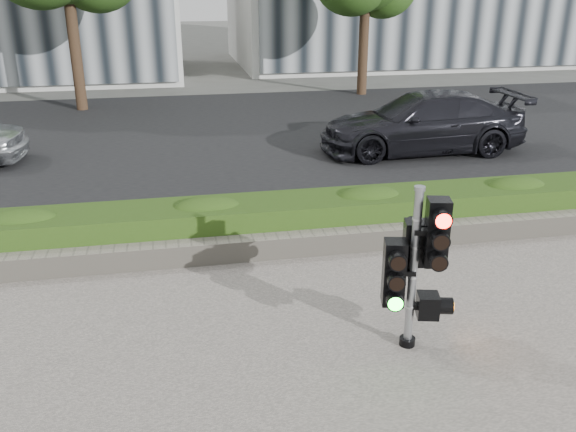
{
  "coord_description": "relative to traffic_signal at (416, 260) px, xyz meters",
  "views": [
    {
      "loc": [
        -1.7,
        -6.61,
        4.06
      ],
      "look_at": [
        -0.27,
        0.6,
        1.2
      ],
      "focal_mm": 38.0,
      "sensor_mm": 36.0,
      "label": 1
    }
  ],
  "objects": [
    {
      "name": "road",
      "position": [
        -0.91,
        10.82,
        -1.11
      ],
      "size": [
        60.0,
        13.0,
        0.02
      ],
      "primitive_type": "cube",
      "color": "black",
      "rests_on": "ground"
    },
    {
      "name": "car_dark",
      "position": [
        3.52,
        8.15,
        -0.37
      ],
      "size": [
        5.07,
        2.12,
        1.47
      ],
      "primitive_type": "imported",
      "rotation": [
        0.0,
        0.0,
        -1.58
      ],
      "color": "black",
      "rests_on": "road"
    },
    {
      "name": "curb",
      "position": [
        -0.91,
        3.97,
        -1.06
      ],
      "size": [
        60.0,
        0.25,
        0.12
      ],
      "primitive_type": "cube",
      "color": "gray",
      "rests_on": "ground"
    },
    {
      "name": "stone_wall",
      "position": [
        -0.91,
        2.72,
        -0.92
      ],
      "size": [
        12.0,
        0.32,
        0.34
      ],
      "primitive_type": "cube",
      "color": "gray",
      "rests_on": "sidewalk"
    },
    {
      "name": "hedge",
      "position": [
        -0.91,
        3.37,
        -0.75
      ],
      "size": [
        12.0,
        1.0,
        0.68
      ],
      "primitive_type": "cube",
      "color": "#4A7223",
      "rests_on": "sidewalk"
    },
    {
      "name": "traffic_signal",
      "position": [
        0.0,
        0.0,
        0.0
      ],
      "size": [
        0.72,
        0.58,
        1.97
      ],
      "rotation": [
        0.0,
        0.0,
        -0.24
      ],
      "color": "black",
      "rests_on": "sidewalk"
    },
    {
      "name": "ground",
      "position": [
        -0.91,
        0.82,
        -1.12
      ],
      "size": [
        120.0,
        120.0,
        0.0
      ],
      "primitive_type": "plane",
      "color": "#51514C",
      "rests_on": "ground"
    }
  ]
}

